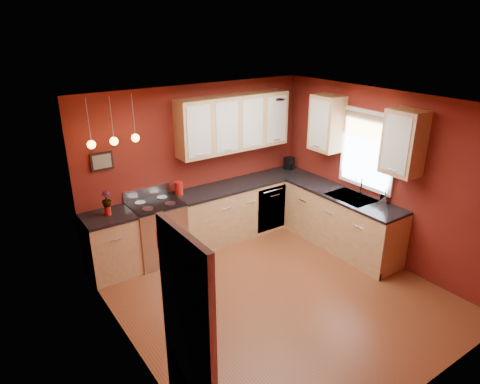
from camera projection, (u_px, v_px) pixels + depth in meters
floor at (277, 294)px, 5.88m from camera, size 4.20×4.20×0.00m
ceiling at (284, 104)px, 4.91m from camera, size 4.00×4.20×0.02m
wall_back at (198, 165)px, 6.99m from camera, size 4.00×0.02×2.60m
wall_front at (432, 287)px, 3.79m from camera, size 4.00×0.02×2.60m
wall_left at (128, 253)px, 4.33m from camera, size 0.02×4.20×2.60m
wall_right at (382, 177)px, 6.45m from camera, size 0.02×4.20×2.60m
base_cabinets_back_left at (111, 246)px, 6.21m from camera, size 0.70×0.60×0.90m
base_cabinets_back_right at (245, 208)px, 7.47m from camera, size 2.54×0.60×0.90m
base_cabinets_right at (341, 222)px, 6.95m from camera, size 0.60×2.10×0.90m
counter_back_left at (107, 217)px, 6.03m from camera, size 0.70×0.62×0.04m
counter_back_right at (245, 183)px, 7.29m from camera, size 2.54×0.62×0.04m
counter_right at (344, 195)px, 6.78m from camera, size 0.62×2.10×0.04m
gas_range at (157, 231)px, 6.58m from camera, size 0.76×0.64×1.11m
dishwasher_front at (271, 209)px, 7.44m from camera, size 0.60×0.02×0.80m
sink at (351, 199)px, 6.67m from camera, size 0.50×0.70×0.33m
window at (368, 148)px, 6.52m from camera, size 0.06×1.02×1.22m
door_left_wall at (189, 341)px, 3.54m from camera, size 0.12×0.82×2.05m
upper_cabinets_back at (234, 123)px, 6.94m from camera, size 2.00×0.35×0.90m
upper_cabinets_right at (362, 132)px, 6.36m from camera, size 0.35×1.95×0.90m
wall_picture at (102, 161)px, 6.03m from camera, size 0.32×0.03×0.26m
pendant_lights at (114, 141)px, 5.70m from camera, size 0.71×0.11×0.66m
red_canister at (179, 188)px, 6.72m from camera, size 0.14×0.14×0.21m
red_vase at (108, 210)px, 6.02m from camera, size 0.09×0.09×0.15m
flowers at (106, 199)px, 5.96m from camera, size 0.17×0.17×0.23m
coffee_maker at (289, 164)px, 7.87m from camera, size 0.16×0.16×0.23m
soap_pump at (385, 196)px, 6.42m from camera, size 0.11×0.11×0.21m
dish_towel at (164, 238)px, 6.30m from camera, size 0.21×0.01×0.29m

